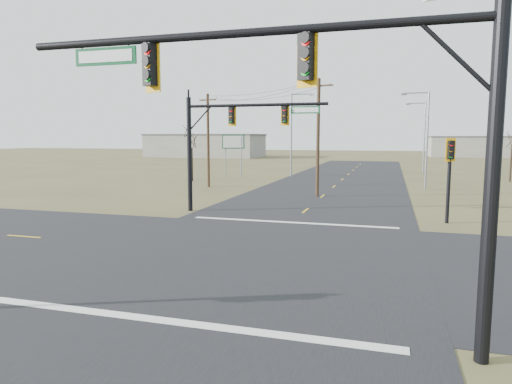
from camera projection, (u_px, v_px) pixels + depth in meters
ground at (254, 254)px, 19.35m from camera, size 320.00×320.00×0.00m
road_ew at (254, 254)px, 19.35m from camera, size 160.00×14.00×0.02m
road_ns at (254, 254)px, 19.35m from camera, size 14.00×160.00×0.02m
stop_bar_near at (174, 322)px, 12.21m from camera, size 12.00×0.40×0.01m
stop_bar_far at (291, 222)px, 26.49m from camera, size 12.00×0.40×0.01m
mast_arm_near at (327, 101)px, 10.40m from camera, size 11.57×0.58×7.99m
mast_arm_far at (230, 130)px, 29.44m from camera, size 9.34×0.46×7.57m
pedestal_signal_ne at (450, 163)px, 25.87m from camera, size 0.64×0.57×4.94m
utility_pole_near at (318, 136)px, 37.62m from camera, size 2.38×0.39×9.73m
utility_pole_far at (208, 139)px, 45.19m from camera, size 2.11×1.01×9.20m
highway_sign at (233, 147)px, 57.45m from camera, size 2.70×0.96×5.29m
streetlight_a at (425, 135)px, 42.54m from camera, size 2.59×0.35×9.26m
streetlight_b at (423, 133)px, 63.96m from camera, size 2.77×0.45×9.90m
streetlight_c at (293, 130)px, 57.27m from camera, size 2.92×0.35×10.48m
bare_tree_a at (192, 140)px, 51.21m from camera, size 2.85×2.85×5.90m
bare_tree_b at (188, 130)px, 67.43m from camera, size 3.23×3.23×7.59m
bare_tree_c at (512, 140)px, 50.35m from camera, size 3.20×3.20×5.93m
warehouse_left at (206, 146)px, 115.98m from camera, size 28.00×14.00×5.50m
warehouse_mid at (471, 147)px, 116.72m from camera, size 20.00×12.00×5.00m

